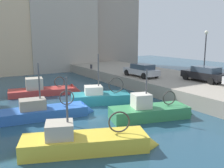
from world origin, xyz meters
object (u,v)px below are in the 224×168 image
(quay_streetlamp, at_px, (205,47))
(fishing_boat_green, at_px, (154,116))
(fishing_boat_blue, at_px, (50,115))
(parked_car_black, at_px, (204,74))
(fishing_boat_yellow, at_px, (91,148))
(parked_car_silver, at_px, (141,70))
(fishing_boat_teal, at_px, (105,101))
(fishing_boat_red, at_px, (46,93))
(mooring_bollard_mid, at_px, (91,67))

(quay_streetlamp, bearing_deg, fishing_boat_green, -158.89)
(fishing_boat_blue, xyz_separation_m, parked_car_black, (14.99, -0.85, 1.83))
(fishing_boat_yellow, relative_size, parked_car_silver, 1.60)
(fishing_boat_yellow, distance_m, parked_car_silver, 15.82)
(parked_car_black, bearing_deg, fishing_boat_teal, 168.27)
(fishing_boat_red, height_order, quay_streetlamp, quay_streetlamp)
(fishing_boat_blue, distance_m, parked_car_silver, 12.59)
(fishing_boat_green, height_order, mooring_bollard_mid, fishing_boat_green)
(fishing_boat_green, relative_size, parked_car_black, 1.48)
(fishing_boat_red, distance_m, parked_car_black, 15.32)
(quay_streetlamp, bearing_deg, mooring_bollard_mid, 112.55)
(fishing_boat_yellow, distance_m, mooring_bollard_mid, 22.01)
(fishing_boat_red, bearing_deg, mooring_bollard_mid, 38.71)
(fishing_boat_blue, relative_size, parked_car_silver, 1.53)
(parked_car_silver, bearing_deg, parked_car_black, -57.90)
(fishing_boat_yellow, distance_m, quay_streetlamp, 17.31)
(mooring_bollard_mid, bearing_deg, fishing_boat_green, -103.24)
(mooring_bollard_mid, xyz_separation_m, quay_streetlamp, (5.65, -13.61, 2.98))
(fishing_boat_blue, relative_size, parked_car_black, 1.55)
(fishing_boat_green, distance_m, parked_car_silver, 10.33)
(fishing_boat_teal, relative_size, fishing_boat_red, 0.83)
(fishing_boat_teal, height_order, parked_car_silver, fishing_boat_teal)
(parked_car_black, distance_m, mooring_bollard_mid, 15.10)
(fishing_boat_red, height_order, fishing_boat_green, fishing_boat_green)
(fishing_boat_green, bearing_deg, quay_streetlamp, 21.11)
(parked_car_silver, bearing_deg, fishing_boat_teal, -152.85)
(fishing_boat_yellow, relative_size, fishing_boat_blue, 1.05)
(mooring_bollard_mid, bearing_deg, fishing_boat_teal, -112.25)
(fishing_boat_yellow, xyz_separation_m, fishing_boat_red, (1.80, 12.96, 0.05))
(fishing_boat_teal, relative_size, mooring_bollard_mid, 10.68)
(fishing_boat_yellow, xyz_separation_m, fishing_boat_blue, (-0.06, 6.13, 0.00))
(fishing_boat_teal, height_order, fishing_boat_red, fishing_boat_teal)
(fishing_boat_green, relative_size, mooring_bollard_mid, 11.54)
(fishing_boat_blue, relative_size, mooring_bollard_mid, 12.06)
(fishing_boat_red, relative_size, fishing_boat_green, 1.11)
(fishing_boat_teal, distance_m, mooring_bollard_mid, 13.27)
(fishing_boat_yellow, relative_size, fishing_boat_teal, 1.18)
(fishing_boat_teal, xyz_separation_m, fishing_boat_blue, (-5.08, -1.20, 0.00))
(parked_car_black, height_order, quay_streetlamp, quay_streetlamp)
(fishing_boat_yellow, xyz_separation_m, quay_streetlamp, (15.67, 5.94, 4.35))
(parked_car_black, relative_size, parked_car_silver, 0.99)
(fishing_boat_yellow, xyz_separation_m, mooring_bollard_mid, (10.02, 19.55, 1.37))
(fishing_boat_blue, height_order, mooring_bollard_mid, fishing_boat_blue)
(fishing_boat_green, xyz_separation_m, mooring_bollard_mid, (4.08, 17.36, 1.37))
(fishing_boat_teal, bearing_deg, quay_streetlamp, -7.43)
(mooring_bollard_mid, bearing_deg, quay_streetlamp, -67.45)
(fishing_boat_blue, height_order, parked_car_silver, fishing_boat_blue)
(fishing_boat_red, height_order, mooring_bollard_mid, fishing_boat_red)
(fishing_boat_red, xyz_separation_m, fishing_boat_blue, (-1.86, -6.83, -0.05))
(fishing_boat_red, xyz_separation_m, fishing_boat_green, (4.14, -10.78, -0.05))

